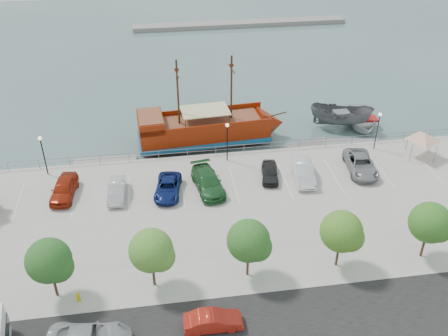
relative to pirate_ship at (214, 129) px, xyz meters
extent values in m
plane|color=#3F5A58|center=(0.58, -12.03, -1.78)|extent=(160.00, 160.00, 0.00)
cube|color=#A8A496|center=(0.58, -22.03, -0.76)|extent=(100.00, 4.00, 0.05)
cylinder|color=slate|center=(0.58, -4.23, 0.17)|extent=(50.00, 0.06, 0.06)
cylinder|color=slate|center=(0.58, -4.23, -0.23)|extent=(50.00, 0.06, 0.06)
cube|color=gray|center=(10.58, 42.97, -1.38)|extent=(40.00, 3.00, 0.80)
cube|color=maroon|center=(-1.21, -0.09, -0.08)|extent=(14.57, 5.51, 2.32)
cube|color=#155686|center=(-1.21, -0.09, -0.84)|extent=(14.86, 5.80, 0.54)
cone|color=maroon|center=(6.62, 0.49, -0.08)|extent=(3.17, 4.48, 4.28)
cube|color=maroon|center=(-7.00, -0.52, 1.70)|extent=(3.00, 4.65, 1.25)
cube|color=brown|center=(-7.00, -0.52, 2.37)|extent=(2.80, 4.28, 0.11)
cube|color=brown|center=(-0.77, -0.06, 1.12)|extent=(11.86, 4.78, 0.13)
cube|color=maroon|center=(-1.37, 2.05, 1.39)|extent=(14.25, 1.24, 0.62)
cube|color=maroon|center=(-1.05, -2.23, 1.39)|extent=(14.25, 1.24, 0.62)
cylinder|color=#382111|center=(1.90, 0.14, 4.74)|extent=(0.23, 0.23, 7.32)
cylinder|color=#382111|center=(-3.88, -0.29, 4.74)|extent=(0.23, 0.23, 7.32)
cylinder|color=#382111|center=(1.90, 0.14, 6.97)|extent=(0.32, 2.68, 0.12)
cylinder|color=#382111|center=(-3.88, -0.29, 6.97)|extent=(0.32, 2.68, 0.12)
cube|color=beige|center=(-1.03, -0.08, 2.42)|extent=(5.41, 3.77, 0.11)
cylinder|color=#382111|center=(7.24, 0.54, 0.99)|extent=(2.23, 0.31, 0.53)
imported|color=#56595C|center=(15.20, 1.18, -0.37)|extent=(7.76, 5.28, 2.81)
imported|color=silver|center=(17.69, 1.21, -1.06)|extent=(5.53, 7.33, 1.43)
cube|color=gray|center=(-12.08, -2.83, -1.59)|extent=(6.62, 1.97, 0.38)
cube|color=slate|center=(9.81, -2.83, -1.60)|extent=(6.67, 3.62, 0.37)
cube|color=gray|center=(15.20, -2.83, -1.60)|extent=(6.60, 2.70, 0.37)
cylinder|color=slate|center=(19.88, -6.22, 0.22)|extent=(0.08, 0.08, 2.00)
cylinder|color=slate|center=(22.15, -6.91, 0.22)|extent=(0.08, 0.08, 2.00)
cylinder|color=slate|center=(19.19, -8.49, 0.22)|extent=(0.08, 0.08, 2.00)
cylinder|color=slate|center=(21.46, -9.18, 0.22)|extent=(0.08, 0.08, 2.00)
pyramid|color=silver|center=(20.67, -7.70, 2.00)|extent=(4.77, 4.77, 0.82)
imported|color=#B52316|center=(-3.62, -26.55, -0.12)|extent=(4.00, 1.43, 1.32)
cylinder|color=#C2B706|center=(-12.81, -22.83, -0.46)|extent=(0.25, 0.25, 0.63)
sphere|color=#C2B706|center=(-12.81, -22.83, -0.12)|extent=(0.27, 0.27, 0.27)
cylinder|color=black|center=(-17.42, -5.53, 1.22)|extent=(0.12, 0.12, 4.00)
sphere|color=#FFF2CC|center=(-17.42, -5.53, 3.32)|extent=(0.36, 0.36, 0.36)
cylinder|color=black|center=(0.58, -5.53, 1.22)|extent=(0.12, 0.12, 4.00)
sphere|color=#FFF2CC|center=(0.58, -5.53, 3.32)|extent=(0.36, 0.36, 0.36)
cylinder|color=black|center=(16.58, -5.53, 1.22)|extent=(0.12, 0.12, 4.00)
sphere|color=#FFF2CC|center=(16.58, -5.53, 3.32)|extent=(0.36, 0.36, 0.36)
cylinder|color=#473321|center=(-14.42, -22.03, 0.32)|extent=(0.20, 0.20, 2.20)
sphere|color=#224E1C|center=(-14.42, -22.03, 2.62)|extent=(3.20, 3.20, 3.20)
sphere|color=#224E1C|center=(-13.82, -22.33, 2.22)|extent=(2.20, 2.20, 2.20)
cylinder|color=#473321|center=(-7.42, -22.03, 0.32)|extent=(0.20, 0.20, 2.20)
sphere|color=#417026|center=(-7.42, -22.03, 2.62)|extent=(3.20, 3.20, 3.20)
sphere|color=#417026|center=(-6.82, -22.33, 2.22)|extent=(2.20, 2.20, 2.20)
cylinder|color=#473321|center=(-0.42, -22.03, 0.32)|extent=(0.20, 0.20, 2.20)
sphere|color=#27561E|center=(-0.42, -22.03, 2.62)|extent=(3.20, 3.20, 3.20)
sphere|color=#27561E|center=(0.18, -22.33, 2.22)|extent=(2.20, 2.20, 2.20)
cylinder|color=#473321|center=(6.58, -22.03, 0.32)|extent=(0.20, 0.20, 2.20)
sphere|color=#3E6C1F|center=(6.58, -22.03, 2.62)|extent=(3.20, 3.20, 3.20)
sphere|color=#3E6C1F|center=(7.18, -22.33, 2.22)|extent=(2.20, 2.20, 2.20)
cylinder|color=#473321|center=(13.58, -22.03, 0.32)|extent=(0.20, 0.20, 2.20)
sphere|color=#2C5D1D|center=(13.58, -22.03, 2.62)|extent=(3.20, 3.20, 3.20)
sphere|color=#2C5D1D|center=(14.18, -22.33, 2.22)|extent=(2.20, 2.20, 2.20)
imported|color=#9A240D|center=(-15.29, -9.50, 0.04)|extent=(2.50, 5.02, 1.64)
imported|color=silver|center=(-10.48, -10.31, -0.08)|extent=(1.64, 4.31, 1.40)
imported|color=navy|center=(-5.78, -10.52, -0.11)|extent=(3.01, 5.14, 1.34)
imported|color=#235B2C|center=(-2.01, -10.37, 0.04)|extent=(3.18, 5.96, 1.65)
imported|color=black|center=(4.20, -9.42, -0.10)|extent=(2.28, 4.18, 1.35)
imported|color=white|center=(7.39, -9.99, 0.04)|extent=(2.23, 5.13, 1.64)
imported|color=gray|center=(13.45, -9.46, 0.00)|extent=(3.23, 5.86, 1.55)
camera|label=1|loc=(-6.21, -48.90, 26.56)|focal=40.00mm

